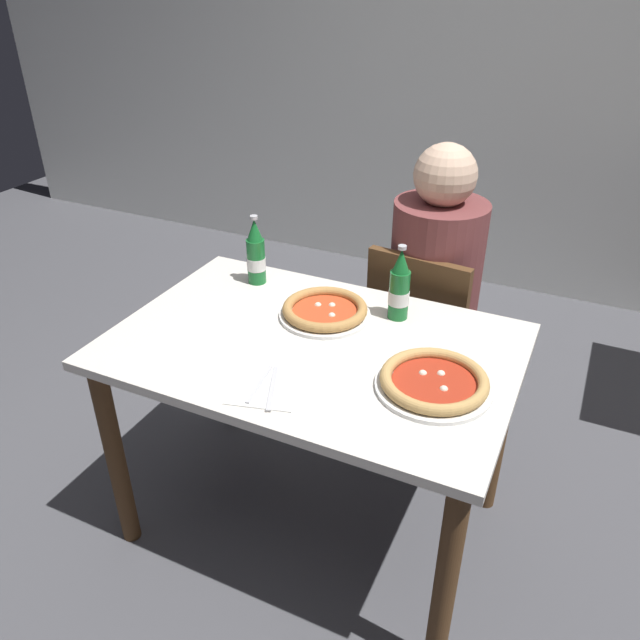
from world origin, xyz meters
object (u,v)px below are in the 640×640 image
Objects in this scene: chair_behind_table at (424,335)px; diner_seated at (432,307)px; pizza_margherita_near at (325,311)px; beer_bottle_center at (399,288)px; napkin_with_cutlery at (266,387)px; dining_table_main at (313,373)px; pizza_marinara_far at (434,382)px; beer_bottle_left at (256,255)px.

diner_seated is (0.01, 0.05, 0.10)m from chair_behind_table.
pizza_margherita_near is 0.25m from beer_bottle_center.
napkin_with_cutlery is (0.02, -0.41, -0.02)m from pizza_margherita_near.
pizza_marinara_far is (0.39, -0.07, 0.14)m from dining_table_main.
chair_behind_table is 0.70× the size of diner_seated.
diner_seated is 0.71m from beer_bottle_left.
beer_bottle_left and beer_bottle_center have the same top height.
napkin_with_cutlery is at bearing -154.70° from pizza_marinara_far.
chair_behind_table reaches higher than pizza_marinara_far.
chair_behind_table reaches higher than pizza_margherita_near.
beer_bottle_left is at bearing 38.77° from chair_behind_table.
diner_seated is 0.58m from pizza_margherita_near.
pizza_margherita_near is 1.18× the size of beer_bottle_left.
pizza_marinara_far is at bearing 113.90° from chair_behind_table.
pizza_margherita_near is (-0.22, -0.50, 0.19)m from diner_seated.
beer_bottle_center is at bearing 24.44° from pizza_margherita_near.
pizza_marinara_far is 1.27× the size of beer_bottle_center.
pizza_margherita_near is 0.35m from beer_bottle_left.
pizza_margherita_near is at bearing -155.56° from beer_bottle_center.
dining_table_main is at bearing -78.09° from pizza_margherita_near.
beer_bottle_center is (-0.01, -0.41, 0.27)m from diner_seated.
diner_seated reaches higher than pizza_margherita_near.
beer_bottle_left reaches higher than dining_table_main.
diner_seated is at bearing 35.56° from beer_bottle_left.
pizza_marinara_far is at bearing -74.30° from diner_seated.
diner_seated is 0.78m from pizza_marinara_far.
diner_seated reaches higher than beer_bottle_center.
chair_behind_table is (0.18, 0.61, -0.15)m from dining_table_main.
dining_table_main is 0.99× the size of diner_seated.
chair_behind_table is 0.52m from beer_bottle_center.
pizza_margherita_near is 0.42m from napkin_with_cutlery.
pizza_margherita_near reaches higher than dining_table_main.
napkin_with_cutlery is at bearing -92.73° from dining_table_main.
napkin_with_cutlery is (-0.19, -0.87, 0.27)m from chair_behind_table.
diner_seated is 5.52× the size of napkin_with_cutlery.
chair_behind_table is 0.93m from napkin_with_cutlery.
napkin_with_cutlery reaches higher than dining_table_main.
pizza_margherita_near is (-0.03, 0.16, 0.14)m from dining_table_main.
pizza_marinara_far is 0.39m from beer_bottle_center.
pizza_marinara_far is at bearing -24.83° from beer_bottle_left.
chair_behind_table is at bearing -99.06° from diner_seated.
chair_behind_table is 2.91× the size of pizza_margherita_near.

